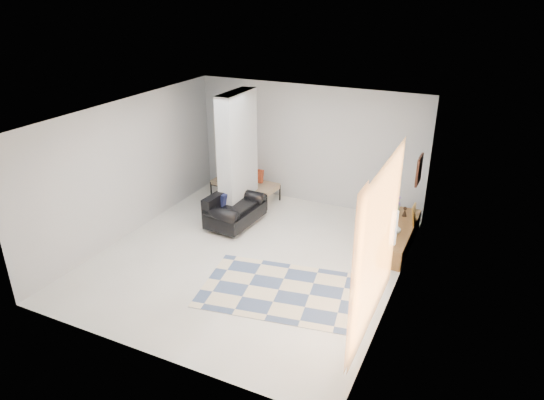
% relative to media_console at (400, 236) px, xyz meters
% --- Properties ---
extents(floor, '(6.00, 6.00, 0.00)m').
position_rel_media_console_xyz_m(floor, '(-2.52, -1.70, -0.20)').
color(floor, beige).
rests_on(floor, ground).
extents(ceiling, '(6.00, 6.00, 0.00)m').
position_rel_media_console_xyz_m(ceiling, '(-2.52, -1.70, 2.60)').
color(ceiling, white).
rests_on(ceiling, wall_back).
extents(wall_back, '(6.00, 0.00, 6.00)m').
position_rel_media_console_xyz_m(wall_back, '(-2.52, 1.30, 1.20)').
color(wall_back, '#B4B7B9').
rests_on(wall_back, ground).
extents(wall_front, '(6.00, 0.00, 6.00)m').
position_rel_media_console_xyz_m(wall_front, '(-2.52, -4.70, 1.20)').
color(wall_front, '#B4B7B9').
rests_on(wall_front, ground).
extents(wall_left, '(0.00, 6.00, 6.00)m').
position_rel_media_console_xyz_m(wall_left, '(-5.27, -1.70, 1.20)').
color(wall_left, '#B4B7B9').
rests_on(wall_left, ground).
extents(wall_right, '(0.00, 6.00, 6.00)m').
position_rel_media_console_xyz_m(wall_right, '(0.23, -1.70, 1.20)').
color(wall_right, '#B4B7B9').
rests_on(wall_right, ground).
extents(partition_column, '(0.35, 1.20, 2.80)m').
position_rel_media_console_xyz_m(partition_column, '(-3.62, -0.10, 1.20)').
color(partition_column, '#B3B8BA').
rests_on(partition_column, floor).
extents(hallway_door, '(0.85, 0.06, 2.04)m').
position_rel_media_console_xyz_m(hallway_door, '(-4.62, 1.26, 0.82)').
color(hallway_door, beige).
rests_on(hallway_door, floor).
extents(curtain, '(0.00, 2.55, 2.55)m').
position_rel_media_console_xyz_m(curtain, '(0.15, -2.85, 1.25)').
color(curtain, '#FDA542').
rests_on(curtain, wall_right).
extents(wall_art, '(0.04, 0.45, 0.55)m').
position_rel_media_console_xyz_m(wall_art, '(0.20, -0.00, 1.45)').
color(wall_art, '#3E1B10').
rests_on(wall_art, wall_right).
extents(media_console, '(0.45, 2.03, 0.80)m').
position_rel_media_console_xyz_m(media_console, '(0.00, 0.00, 0.00)').
color(media_console, brown).
rests_on(media_console, floor).
extents(loveseat, '(0.89, 1.43, 0.76)m').
position_rel_media_console_xyz_m(loveseat, '(-3.49, -0.60, 0.16)').
color(loveseat, silver).
rests_on(loveseat, floor).
extents(daybed, '(1.66, 0.80, 0.77)m').
position_rel_media_console_xyz_m(daybed, '(-3.95, 0.78, 0.22)').
color(daybed, black).
rests_on(daybed, floor).
extents(area_rug, '(2.85, 2.14, 0.01)m').
position_rel_media_console_xyz_m(area_rug, '(-1.55, -2.49, -0.20)').
color(area_rug, beige).
rests_on(area_rug, floor).
extents(cylinder_lamp, '(0.12, 0.12, 0.67)m').
position_rel_media_console_xyz_m(cylinder_lamp, '(-0.02, -0.75, 0.53)').
color(cylinder_lamp, beige).
rests_on(cylinder_lamp, media_console).
extents(bronze_figurine, '(0.11, 0.11, 0.21)m').
position_rel_media_console_xyz_m(bronze_figurine, '(-0.05, 0.55, 0.30)').
color(bronze_figurine, black).
rests_on(bronze_figurine, media_console).
extents(vase, '(0.20, 0.20, 0.19)m').
position_rel_media_console_xyz_m(vase, '(-0.05, -0.28, 0.29)').
color(vase, white).
rests_on(vase, media_console).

